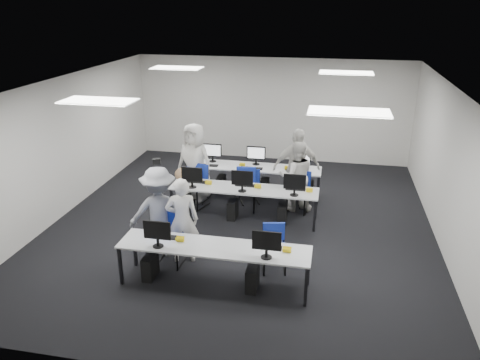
% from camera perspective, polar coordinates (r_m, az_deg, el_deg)
% --- Properties ---
extents(room, '(9.00, 9.02, 3.00)m').
position_cam_1_polar(room, '(9.63, 0.25, 2.82)').
color(room, black).
rests_on(room, ground).
extents(ceiling_panels, '(5.20, 4.60, 0.02)m').
position_cam_1_polar(ceiling_panels, '(9.27, 0.27, 11.56)').
color(ceiling_panels, white).
rests_on(ceiling_panels, room).
extents(desk_front, '(3.20, 0.70, 0.73)m').
position_cam_1_polar(desk_front, '(7.81, -3.20, -8.40)').
color(desk_front, silver).
rests_on(desk_front, ground).
extents(desk_mid, '(3.20, 0.70, 0.73)m').
position_cam_1_polar(desk_mid, '(10.10, 0.47, -1.25)').
color(desk_mid, silver).
rests_on(desk_mid, ground).
extents(desk_back, '(3.20, 0.70, 0.73)m').
position_cam_1_polar(desk_back, '(11.38, 1.81, 1.39)').
color(desk_back, silver).
rests_on(desk_back, ground).
extents(equipment_front, '(2.51, 0.41, 1.19)m').
position_cam_1_polar(equipment_front, '(8.01, -4.53, -10.33)').
color(equipment_front, '#0D2AB2').
rests_on(equipment_front, desk_front).
extents(equipment_mid, '(2.91, 0.41, 1.19)m').
position_cam_1_polar(equipment_mid, '(10.24, -0.61, -2.88)').
color(equipment_mid, white).
rests_on(equipment_mid, desk_mid).
extents(equipment_back, '(2.91, 0.41, 1.19)m').
position_cam_1_polar(equipment_back, '(11.48, 2.75, -0.16)').
color(equipment_back, white).
rests_on(equipment_back, desk_back).
extents(chair_0, '(0.49, 0.53, 0.97)m').
position_cam_1_polar(chair_0, '(8.71, -8.49, -8.11)').
color(chair_0, '#141189').
rests_on(chair_0, ground).
extents(chair_1, '(0.49, 0.52, 0.84)m').
position_cam_1_polar(chair_1, '(8.44, 4.15, -9.24)').
color(chair_1, '#141189').
rests_on(chair_1, ground).
extents(chair_2, '(0.62, 0.65, 0.98)m').
position_cam_1_polar(chair_2, '(10.93, -5.44, -1.65)').
color(chair_2, '#141189').
rests_on(chair_2, ground).
extents(chair_3, '(0.52, 0.56, 0.95)m').
position_cam_1_polar(chair_3, '(10.73, 0.67, -2.04)').
color(chair_3, '#141189').
rests_on(chair_3, ground).
extents(chair_4, '(0.53, 0.56, 0.91)m').
position_cam_1_polar(chair_4, '(10.73, 7.16, -2.30)').
color(chair_4, '#141189').
rests_on(chair_4, ground).
extents(chair_5, '(0.50, 0.53, 0.89)m').
position_cam_1_polar(chair_5, '(11.24, -5.13, -1.13)').
color(chair_5, '#141189').
rests_on(chair_5, ground).
extents(chair_6, '(0.57, 0.59, 0.87)m').
position_cam_1_polar(chair_6, '(11.11, 1.16, -1.36)').
color(chair_6, '#141189').
rests_on(chair_6, ground).
extents(chair_7, '(0.43, 0.46, 0.84)m').
position_cam_1_polar(chair_7, '(11.01, 6.48, -1.77)').
color(chair_7, '#141189').
rests_on(chair_7, ground).
extents(handbag, '(0.45, 0.36, 0.32)m').
position_cam_1_polar(handbag, '(10.50, -6.90, 0.71)').
color(handbag, '#916D4B').
rests_on(handbag, desk_mid).
extents(student_0, '(0.68, 0.54, 1.63)m').
position_cam_1_polar(student_0, '(8.52, -7.06, -4.90)').
color(student_0, beige).
rests_on(student_0, ground).
extents(student_1, '(0.91, 0.78, 1.63)m').
position_cam_1_polar(student_1, '(10.60, 6.88, 0.48)').
color(student_1, beige).
rests_on(student_1, ground).
extents(student_2, '(1.04, 0.82, 1.88)m').
position_cam_1_polar(student_2, '(11.08, -5.54, 2.15)').
color(student_2, beige).
rests_on(student_2, ground).
extents(student_3, '(1.18, 0.78, 1.86)m').
position_cam_1_polar(student_3, '(10.74, 6.88, 1.43)').
color(student_3, beige).
rests_on(student_3, ground).
extents(photographer, '(1.27, 0.96, 1.74)m').
position_cam_1_polar(photographer, '(8.75, -9.80, -3.88)').
color(photographer, gray).
rests_on(photographer, ground).
extents(dslr_camera, '(0.19, 0.21, 0.10)m').
position_cam_1_polar(dslr_camera, '(8.58, -10.12, 2.27)').
color(dslr_camera, black).
rests_on(dslr_camera, photographer).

